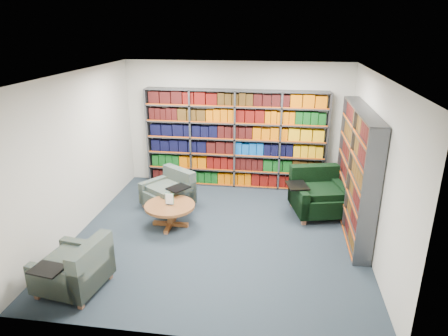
# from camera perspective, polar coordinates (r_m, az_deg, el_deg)

# --- Properties ---
(room_shell) EXTENTS (5.02, 5.02, 2.82)m
(room_shell) POSITION_cam_1_polar(r_m,az_deg,el_deg) (6.65, -0.74, 1.09)
(room_shell) COLOR black
(room_shell) RESTS_ON ground
(bookshelf_back) EXTENTS (4.00, 0.28, 2.20)m
(bookshelf_back) POSITION_cam_1_polar(r_m,az_deg,el_deg) (8.95, 1.60, 4.06)
(bookshelf_back) COLOR #47494F
(bookshelf_back) RESTS_ON ground
(bookshelf_right) EXTENTS (0.28, 2.50, 2.20)m
(bookshelf_right) POSITION_cam_1_polar(r_m,az_deg,el_deg) (7.37, 18.33, -0.54)
(bookshelf_right) COLOR #47494F
(bookshelf_right) RESTS_ON ground
(chair_teal_left) EXTENTS (1.16, 1.16, 0.76)m
(chair_teal_left) POSITION_cam_1_polar(r_m,az_deg,el_deg) (8.23, -7.60, -3.45)
(chair_teal_left) COLOR #09203A
(chair_teal_left) RESTS_ON ground
(chair_green_right) EXTENTS (1.27, 1.18, 0.89)m
(chair_green_right) POSITION_cam_1_polar(r_m,az_deg,el_deg) (8.10, 13.16, -3.82)
(chair_green_right) COLOR black
(chair_green_right) RESTS_ON ground
(chair_teal_front) EXTENTS (0.96, 1.06, 0.77)m
(chair_teal_front) POSITION_cam_1_polar(r_m,az_deg,el_deg) (6.10, -20.21, -13.55)
(chair_teal_front) COLOR #09203A
(chair_teal_front) RESTS_ON ground
(coffee_table) EXTENTS (0.92, 0.92, 0.65)m
(coffee_table) POSITION_cam_1_polar(r_m,az_deg,el_deg) (7.42, -7.73, -5.82)
(coffee_table) COLOR brown
(coffee_table) RESTS_ON ground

